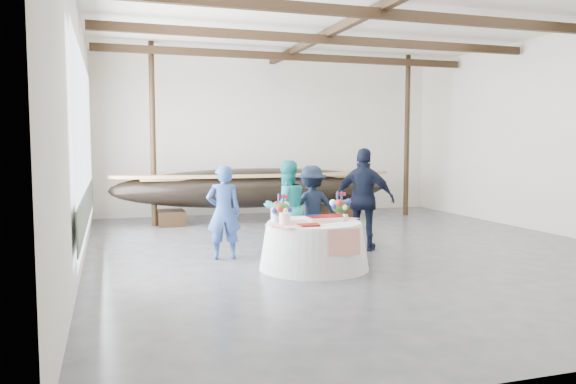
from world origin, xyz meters
name	(u,v)px	position (x,y,z in m)	size (l,w,h in m)	color
floor	(356,249)	(0.00, 0.00, 0.00)	(10.00, 12.00, 0.01)	#3D3D42
wall_back	(271,136)	(0.00, 6.00, 2.25)	(10.00, 0.02, 4.50)	silver
wall_left	(79,131)	(-5.00, 0.00, 2.25)	(0.02, 12.00, 4.50)	silver
wall_right	(567,134)	(5.00, 0.00, 2.25)	(0.02, 12.00, 4.50)	silver
ceiling	(358,12)	(0.00, 0.00, 4.50)	(10.00, 12.00, 0.01)	white
pavilion_structure	(342,46)	(0.00, 0.75, 4.00)	(9.80, 11.76, 4.50)	black
open_bay	(85,155)	(-4.95, 1.00, 1.83)	(0.03, 7.00, 3.20)	silver
longboat_display	(258,187)	(-0.86, 4.27, 0.89)	(7.46, 1.49, 1.40)	black
banquet_table	(314,245)	(-1.38, -1.36, 0.38)	(1.79, 1.79, 0.77)	silver
tabletop_items	(311,212)	(-1.38, -1.20, 0.92)	(1.73, 1.21, 0.40)	red
guest_woman_blue	(224,212)	(-2.64, -0.17, 0.83)	(0.61, 0.40, 1.66)	navy
guest_woman_teal	(286,208)	(-1.46, -0.13, 0.87)	(0.84, 0.66, 1.73)	teal
guest_man_left	(312,208)	(-0.87, 0.14, 0.81)	(1.05, 0.60, 1.62)	black
guest_man_right	(364,199)	(0.08, -0.18, 0.98)	(1.15, 0.48, 1.95)	black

